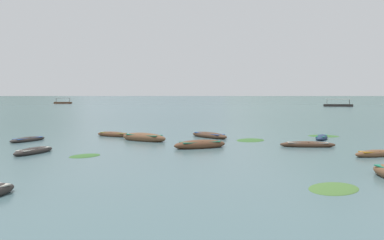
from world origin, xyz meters
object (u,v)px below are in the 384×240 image
(rowboat_10, at_px, (28,140))
(rowboat_8, at_px, (308,145))
(rowboat_5, at_px, (376,154))
(rowboat_3, at_px, (200,145))
(rowboat_0, at_px, (34,151))
(ferry_0, at_px, (338,105))
(ferry_1, at_px, (63,103))
(rowboat_4, at_px, (113,134))
(rowboat_11, at_px, (209,135))
(rowboat_2, at_px, (322,137))
(rowboat_9, at_px, (144,138))

(rowboat_10, bearing_deg, rowboat_8, -10.51)
(rowboat_5, relative_size, rowboat_8, 0.77)
(rowboat_8, xyz_separation_m, rowboat_10, (-21.79, 4.04, -0.02))
(rowboat_3, bearing_deg, rowboat_8, 3.07)
(rowboat_0, xyz_separation_m, ferry_0, (58.69, 104.24, 0.29))
(rowboat_10, relative_size, ferry_0, 0.38)
(rowboat_10, relative_size, ferry_1, 0.49)
(rowboat_4, relative_size, rowboat_11, 0.83)
(rowboat_5, bearing_deg, rowboat_3, 157.95)
(rowboat_4, bearing_deg, rowboat_0, -106.81)
(rowboat_2, height_order, rowboat_5, rowboat_5)
(rowboat_2, bearing_deg, rowboat_0, -159.27)
(rowboat_3, relative_size, rowboat_10, 1.17)
(rowboat_2, height_order, rowboat_9, rowboat_9)
(ferry_1, bearing_deg, rowboat_8, -67.64)
(rowboat_4, distance_m, ferry_1, 142.21)
(ferry_0, bearing_deg, rowboat_4, -120.70)
(rowboat_5, relative_size, ferry_1, 0.44)
(rowboat_2, bearing_deg, rowboat_10, -177.59)
(rowboat_0, height_order, rowboat_3, rowboat_3)
(rowboat_2, height_order, ferry_0, ferry_0)
(rowboat_0, distance_m, rowboat_11, 15.52)
(rowboat_9, bearing_deg, rowboat_11, 24.45)
(rowboat_4, bearing_deg, rowboat_11, -7.46)
(ferry_0, relative_size, ferry_1, 1.30)
(rowboat_2, xyz_separation_m, rowboat_10, (-24.51, -1.03, -0.01))
(rowboat_9, bearing_deg, rowboat_4, 130.47)
(rowboat_11, relative_size, ferry_1, 0.60)
(rowboat_4, relative_size, rowboat_10, 1.01)
(rowboat_0, height_order, rowboat_11, rowboat_11)
(rowboat_3, bearing_deg, rowboat_9, 133.73)
(rowboat_3, height_order, ferry_1, ferry_1)
(rowboat_5, bearing_deg, rowboat_8, 120.81)
(ferry_1, bearing_deg, ferry_0, -23.09)
(rowboat_8, height_order, ferry_1, ferry_1)
(rowboat_9, height_order, ferry_1, ferry_1)
(rowboat_9, bearing_deg, rowboat_0, -131.42)
(rowboat_2, height_order, rowboat_10, rowboat_2)
(rowboat_3, relative_size, ferry_1, 0.58)
(rowboat_10, height_order, ferry_1, ferry_1)
(rowboat_3, distance_m, rowboat_9, 6.45)
(rowboat_11, bearing_deg, rowboat_8, -44.96)
(rowboat_8, height_order, rowboat_11, rowboat_11)
(rowboat_8, relative_size, rowboat_11, 0.94)
(rowboat_10, xyz_separation_m, rowboat_11, (15.01, 2.73, 0.04))
(rowboat_0, relative_size, rowboat_11, 0.81)
(rowboat_8, xyz_separation_m, rowboat_11, (-6.78, 6.77, 0.02))
(rowboat_2, relative_size, rowboat_11, 0.72)
(ferry_0, bearing_deg, rowboat_5, -109.28)
(rowboat_0, distance_m, ferry_1, 151.79)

